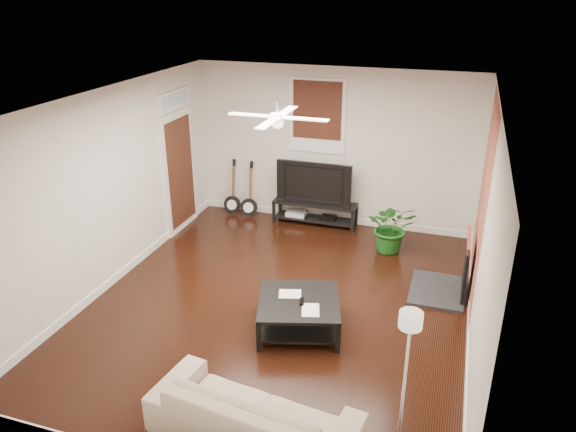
# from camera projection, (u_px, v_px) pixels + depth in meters

# --- Properties ---
(room) EXTENTS (5.01, 6.01, 2.81)m
(room) POSITION_uv_depth(u_px,v_px,m) (278.00, 210.00, 7.04)
(room) COLOR black
(room) RESTS_ON ground
(brick_accent) EXTENTS (0.02, 2.20, 2.80)m
(brick_accent) POSITION_uv_depth(u_px,v_px,m) (483.00, 204.00, 7.21)
(brick_accent) COLOR #AC4937
(brick_accent) RESTS_ON floor
(fireplace) EXTENTS (0.80, 1.10, 0.92)m
(fireplace) POSITION_uv_depth(u_px,v_px,m) (451.00, 265.00, 7.66)
(fireplace) COLOR black
(fireplace) RESTS_ON floor
(window_back) EXTENTS (1.00, 0.06, 1.30)m
(window_back) POSITION_uv_depth(u_px,v_px,m) (317.00, 116.00, 9.51)
(window_back) COLOR #39160F
(window_back) RESTS_ON wall_back
(door_left) EXTENTS (0.08, 1.00, 2.50)m
(door_left) POSITION_uv_depth(u_px,v_px,m) (179.00, 161.00, 9.46)
(door_left) COLOR white
(door_left) RESTS_ON wall_left
(tv_stand) EXTENTS (1.51, 0.40, 0.42)m
(tv_stand) POSITION_uv_depth(u_px,v_px,m) (315.00, 213.00, 10.01)
(tv_stand) COLOR black
(tv_stand) RESTS_ON floor
(tv) EXTENTS (1.35, 0.18, 0.78)m
(tv) POSITION_uv_depth(u_px,v_px,m) (316.00, 181.00, 9.79)
(tv) COLOR black
(tv) RESTS_ON tv_stand
(coffee_table) EXTENTS (1.24, 1.24, 0.42)m
(coffee_table) POSITION_uv_depth(u_px,v_px,m) (299.00, 314.00, 6.96)
(coffee_table) COLOR black
(coffee_table) RESTS_ON floor
(sofa) EXTENTS (2.12, 1.06, 0.59)m
(sofa) POSITION_uv_depth(u_px,v_px,m) (254.00, 415.00, 5.23)
(sofa) COLOR tan
(sofa) RESTS_ON floor
(floor_lamp) EXTENTS (0.31, 0.31, 1.66)m
(floor_lamp) POSITION_uv_depth(u_px,v_px,m) (403.00, 394.00, 4.73)
(floor_lamp) COLOR white
(floor_lamp) RESTS_ON floor
(potted_plant) EXTENTS (0.88, 0.80, 0.86)m
(potted_plant) POSITION_uv_depth(u_px,v_px,m) (392.00, 227.00, 8.90)
(potted_plant) COLOR #1A5B1A
(potted_plant) RESTS_ON floor
(guitar_left) EXTENTS (0.35, 0.26, 1.05)m
(guitar_left) POSITION_uv_depth(u_px,v_px,m) (232.00, 188.00, 10.32)
(guitar_left) COLOR black
(guitar_left) RESTS_ON floor
(guitar_right) EXTENTS (0.36, 0.29, 1.05)m
(guitar_right) POSITION_uv_depth(u_px,v_px,m) (248.00, 190.00, 10.19)
(guitar_right) COLOR black
(guitar_right) RESTS_ON floor
(ceiling_fan) EXTENTS (1.24, 1.24, 0.32)m
(ceiling_fan) POSITION_uv_depth(u_px,v_px,m) (278.00, 117.00, 6.57)
(ceiling_fan) COLOR white
(ceiling_fan) RESTS_ON ceiling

